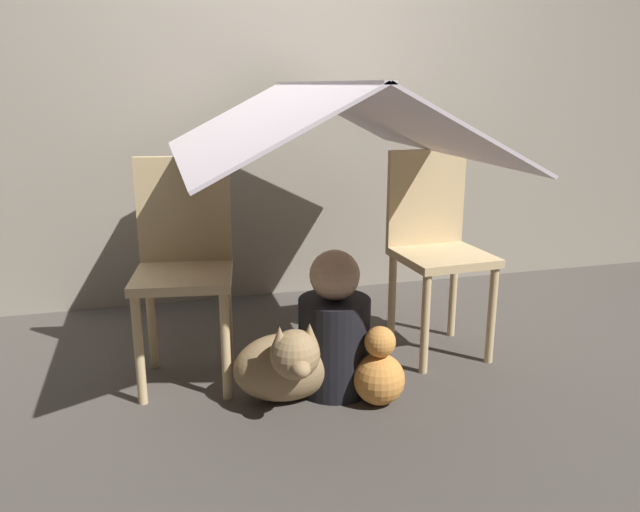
% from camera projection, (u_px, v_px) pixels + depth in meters
% --- Properties ---
extents(ground_plane, '(8.80, 8.80, 0.00)m').
position_uv_depth(ground_plane, '(326.00, 376.00, 2.63)').
color(ground_plane, '#47423D').
extents(wall_back, '(7.00, 0.05, 2.50)m').
position_uv_depth(wall_back, '(269.00, 72.00, 3.36)').
color(wall_back, gray).
rests_on(wall_back, ground_plane).
extents(chair_left, '(0.43, 0.43, 0.91)m').
position_uv_depth(chair_left, '(184.00, 260.00, 2.51)').
color(chair_left, '#D1B27F').
rests_on(chair_left, ground_plane).
extents(chair_right, '(0.40, 0.40, 0.91)m').
position_uv_depth(chair_right, '(436.00, 242.00, 2.79)').
color(chair_right, '#D1B27F').
rests_on(chair_right, ground_plane).
extents(sheet_canopy, '(1.13, 1.49, 0.30)m').
position_uv_depth(sheet_canopy, '(320.00, 119.00, 2.44)').
color(sheet_canopy, silver).
extents(person_front, '(0.28, 0.28, 0.58)m').
position_uv_depth(person_front, '(335.00, 331.00, 2.45)').
color(person_front, black).
rests_on(person_front, ground_plane).
extents(dog, '(0.41, 0.40, 0.37)m').
position_uv_depth(dog, '(288.00, 364.00, 2.37)').
color(dog, '#9E7F56').
rests_on(dog, ground_plane).
extents(plush_toy, '(0.20, 0.20, 0.31)m').
position_uv_depth(plush_toy, '(379.00, 372.00, 2.38)').
color(plush_toy, '#D88C3F').
rests_on(plush_toy, ground_plane).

